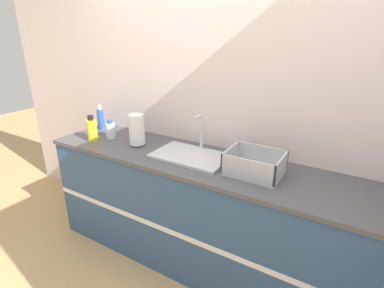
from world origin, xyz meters
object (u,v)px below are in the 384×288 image
object	(u,v)px
paper_towel_roll	(137,130)
bottle_clear	(111,130)
bottle_yellow	(92,129)
bottle_blue	(101,119)
dish_rack	(254,166)
sink	(191,154)

from	to	relation	value
paper_towel_roll	bottle_clear	bearing A→B (deg)	178.50
bottle_yellow	bottle_blue	bearing A→B (deg)	123.78
bottle_yellow	bottle_clear	bearing A→B (deg)	51.41
paper_towel_roll	dish_rack	size ratio (longest dim) A/B	0.72
sink	bottle_clear	bearing A→B (deg)	-179.13
bottle_yellow	bottle_clear	xyz separation A→B (m)	(0.09, 0.12, -0.02)
bottle_yellow	bottle_clear	distance (m)	0.15
sink	bottle_yellow	distance (m)	0.91
paper_towel_roll	bottle_blue	world-z (taller)	paper_towel_roll
sink	bottle_clear	distance (m)	0.80
bottle_blue	bottle_clear	world-z (taller)	bottle_blue
sink	dish_rack	xyz separation A→B (m)	(0.49, -0.01, 0.03)
sink	paper_towel_roll	xyz separation A→B (m)	(-0.50, -0.02, 0.11)
bottle_blue	bottle_yellow	bearing A→B (deg)	-56.22
dish_rack	bottle_yellow	xyz separation A→B (m)	(-1.39, -0.12, 0.04)
sink	bottle_clear	world-z (taller)	sink
bottle_yellow	bottle_clear	size ratio (longest dim) A/B	1.34
paper_towel_roll	bottle_blue	size ratio (longest dim) A/B	1.13
paper_towel_roll	bottle_blue	bearing A→B (deg)	165.41
dish_rack	bottle_yellow	size ratio (longest dim) A/B	1.63
bottle_blue	bottle_yellow	xyz separation A→B (m)	(0.17, -0.26, -0.00)
paper_towel_roll	bottle_clear	world-z (taller)	paper_towel_roll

